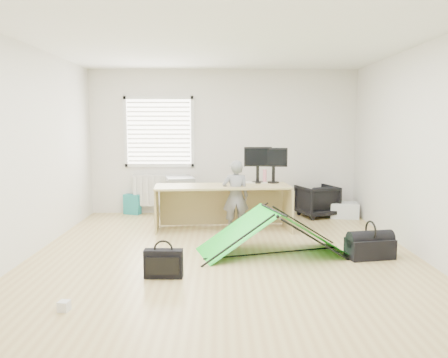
{
  "coord_description": "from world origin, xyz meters",
  "views": [
    {
      "loc": [
        -0.04,
        -5.5,
        1.69
      ],
      "look_at": [
        0.0,
        0.4,
        0.95
      ],
      "focal_mm": 35.0,
      "sensor_mm": 36.0,
      "label": 1
    }
  ],
  "objects_px": {
    "laptop_bag": "(164,264)",
    "desk": "(222,208)",
    "monitor_right": "(273,170)",
    "person": "(236,196)",
    "kite": "(273,232)",
    "storage_crate": "(344,210)",
    "duffel_bag": "(370,248)",
    "filing_cabinet": "(180,197)",
    "office_chair": "(317,201)",
    "thermos": "(265,176)",
    "monitor_left": "(258,170)"
  },
  "relations": [
    {
      "from": "laptop_bag",
      "to": "desk",
      "type": "bearing_deg",
      "value": 74.8
    },
    {
      "from": "monitor_right",
      "to": "person",
      "type": "relative_size",
      "value": 0.39
    },
    {
      "from": "kite",
      "to": "storage_crate",
      "type": "relative_size",
      "value": 3.79
    },
    {
      "from": "person",
      "to": "duffel_bag",
      "type": "xyz_separation_m",
      "value": [
        1.66,
        -1.37,
        -0.44
      ]
    },
    {
      "from": "kite",
      "to": "storage_crate",
      "type": "bearing_deg",
      "value": 39.26
    },
    {
      "from": "monitor_right",
      "to": "storage_crate",
      "type": "bearing_deg",
      "value": 32.63
    },
    {
      "from": "filing_cabinet",
      "to": "office_chair",
      "type": "distance_m",
      "value": 2.52
    },
    {
      "from": "filing_cabinet",
      "to": "office_chair",
      "type": "relative_size",
      "value": 1.15
    },
    {
      "from": "desk",
      "to": "office_chair",
      "type": "bearing_deg",
      "value": 25.66
    },
    {
      "from": "person",
      "to": "duffel_bag",
      "type": "relative_size",
      "value": 1.97
    },
    {
      "from": "laptop_bag",
      "to": "duffel_bag",
      "type": "height_order",
      "value": "laptop_bag"
    },
    {
      "from": "desk",
      "to": "kite",
      "type": "relative_size",
      "value": 1.13
    },
    {
      "from": "duffel_bag",
      "to": "filing_cabinet",
      "type": "bearing_deg",
      "value": 125.96
    },
    {
      "from": "office_chair",
      "to": "person",
      "type": "height_order",
      "value": "person"
    },
    {
      "from": "person",
      "to": "laptop_bag",
      "type": "relative_size",
      "value": 2.67
    },
    {
      "from": "filing_cabinet",
      "to": "kite",
      "type": "distance_m",
      "value": 2.74
    },
    {
      "from": "thermos",
      "to": "office_chair",
      "type": "height_order",
      "value": "thermos"
    },
    {
      "from": "monitor_left",
      "to": "person",
      "type": "distance_m",
      "value": 0.67
    },
    {
      "from": "storage_crate",
      "to": "laptop_bag",
      "type": "distance_m",
      "value": 4.24
    },
    {
      "from": "office_chair",
      "to": "monitor_left",
      "type": "bearing_deg",
      "value": 12.92
    },
    {
      "from": "desk",
      "to": "office_chair",
      "type": "relative_size",
      "value": 3.31
    },
    {
      "from": "desk",
      "to": "office_chair",
      "type": "distance_m",
      "value": 2.02
    },
    {
      "from": "filing_cabinet",
      "to": "person",
      "type": "distance_m",
      "value": 1.52
    },
    {
      "from": "office_chair",
      "to": "kite",
      "type": "height_order",
      "value": "office_chair"
    },
    {
      "from": "desk",
      "to": "filing_cabinet",
      "type": "height_order",
      "value": "filing_cabinet"
    },
    {
      "from": "filing_cabinet",
      "to": "duffel_bag",
      "type": "xyz_separation_m",
      "value": [
        2.65,
        -2.51,
        -0.24
      ]
    },
    {
      "from": "person",
      "to": "storage_crate",
      "type": "relative_size",
      "value": 2.29
    },
    {
      "from": "desk",
      "to": "thermos",
      "type": "xyz_separation_m",
      "value": [
        0.7,
        0.31,
        0.48
      ]
    },
    {
      "from": "monitor_left",
      "to": "person",
      "type": "height_order",
      "value": "monitor_left"
    },
    {
      "from": "person",
      "to": "duffel_bag",
      "type": "bearing_deg",
      "value": 137.93
    },
    {
      "from": "thermos",
      "to": "duffel_bag",
      "type": "relative_size",
      "value": 0.39
    },
    {
      "from": "desk",
      "to": "duffel_bag",
      "type": "height_order",
      "value": "desk"
    },
    {
      "from": "monitor_left",
      "to": "duffel_bag",
      "type": "xyz_separation_m",
      "value": [
        1.29,
        -1.78,
        -0.82
      ]
    },
    {
      "from": "monitor_left",
      "to": "thermos",
      "type": "height_order",
      "value": "monitor_left"
    },
    {
      "from": "monitor_right",
      "to": "monitor_left",
      "type": "bearing_deg",
      "value": -172.19
    },
    {
      "from": "laptop_bag",
      "to": "person",
      "type": "bearing_deg",
      "value": 68.86
    },
    {
      "from": "thermos",
      "to": "kite",
      "type": "height_order",
      "value": "thermos"
    },
    {
      "from": "monitor_left",
      "to": "monitor_right",
      "type": "distance_m",
      "value": 0.26
    },
    {
      "from": "monitor_right",
      "to": "office_chair",
      "type": "xyz_separation_m",
      "value": [
        0.9,
        0.73,
        -0.65
      ]
    },
    {
      "from": "duffel_bag",
      "to": "office_chair",
      "type": "bearing_deg",
      "value": 82.38
    },
    {
      "from": "laptop_bag",
      "to": "monitor_right",
      "type": "bearing_deg",
      "value": 60.34
    },
    {
      "from": "storage_crate",
      "to": "kite",
      "type": "bearing_deg",
      "value": -124.86
    },
    {
      "from": "laptop_bag",
      "to": "thermos",
      "type": "bearing_deg",
      "value": 62.95
    },
    {
      "from": "laptop_bag",
      "to": "office_chair",
      "type": "bearing_deg",
      "value": 54.77
    },
    {
      "from": "filing_cabinet",
      "to": "thermos",
      "type": "bearing_deg",
      "value": -38.07
    },
    {
      "from": "filing_cabinet",
      "to": "monitor_right",
      "type": "height_order",
      "value": "monitor_right"
    },
    {
      "from": "thermos",
      "to": "duffel_bag",
      "type": "bearing_deg",
      "value": -56.95
    },
    {
      "from": "monitor_right",
      "to": "desk",
      "type": "bearing_deg",
      "value": -153.41
    },
    {
      "from": "filing_cabinet",
      "to": "storage_crate",
      "type": "height_order",
      "value": "filing_cabinet"
    },
    {
      "from": "filing_cabinet",
      "to": "monitor_right",
      "type": "xyz_separation_m",
      "value": [
        1.62,
        -0.73,
        0.57
      ]
    }
  ]
}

